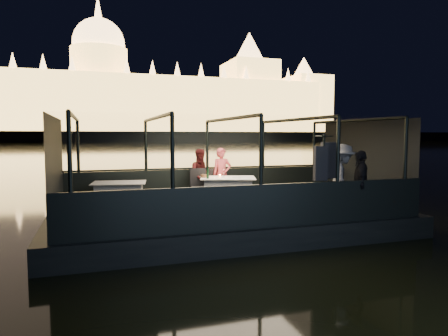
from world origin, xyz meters
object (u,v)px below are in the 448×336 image
object	(u,v)px
passenger_dark	(360,181)
passenger_stripe	(342,180)
dining_table_central	(228,191)
person_woman_coral	(222,175)
coat_stand	(323,180)
chair_port_left	(200,188)
chair_port_right	(217,186)
person_man_maroon	(201,175)
dining_table_aft	(119,195)
wine_bottle	(208,173)

from	to	relation	value
passenger_dark	passenger_stripe	bearing A→B (deg)	-107.93
dining_table_central	passenger_stripe	size ratio (longest dim) A/B	0.85
person_woman_coral	passenger_stripe	world-z (taller)	passenger_stripe
coat_stand	passenger_stripe	bearing A→B (deg)	27.07
chair_port_left	chair_port_right	size ratio (longest dim) A/B	1.04
person_woman_coral	person_man_maroon	world-z (taller)	person_woman_coral
dining_table_aft	coat_stand	size ratio (longest dim) A/B	0.69
passenger_stripe	wine_bottle	size ratio (longest dim) A/B	5.52
person_man_maroon	passenger_stripe	world-z (taller)	passenger_stripe
dining_table_central	person_woman_coral	size ratio (longest dim) A/B	0.95
coat_stand	passenger_dark	world-z (taller)	coat_stand
dining_table_central	person_woman_coral	distance (m)	0.86
dining_table_central	chair_port_left	world-z (taller)	chair_port_left
passenger_stripe	wine_bottle	bearing A→B (deg)	77.99
passenger_stripe	chair_port_right	bearing A→B (deg)	63.16
dining_table_aft	passenger_dark	xyz separation A→B (m)	(5.23, -2.74, 0.47)
person_man_maroon	passenger_dark	distance (m)	4.42
chair_port_right	person_man_maroon	bearing A→B (deg)	125.67
dining_table_central	chair_port_right	distance (m)	0.66
chair_port_left	passenger_stripe	world-z (taller)	passenger_stripe
person_man_maroon	passenger_dark	xyz separation A→B (m)	(2.89, -3.34, 0.10)
dining_table_central	coat_stand	size ratio (longest dim) A/B	0.75
person_man_maroon	person_woman_coral	bearing A→B (deg)	-12.44
passenger_dark	wine_bottle	world-z (taller)	passenger_dark
coat_stand	person_woman_coral	size ratio (longest dim) A/B	1.26
coat_stand	person_man_maroon	size ratio (longest dim) A/B	1.28
chair_port_right	person_man_maroon	size ratio (longest dim) A/B	0.61
passenger_stripe	passenger_dark	size ratio (longest dim) A/B	1.09
chair_port_left	person_woman_coral	world-z (taller)	person_woman_coral
chair_port_left	person_woman_coral	xyz separation A→B (m)	(0.73, 0.25, 0.30)
dining_table_aft	coat_stand	world-z (taller)	coat_stand
person_woman_coral	person_man_maroon	distance (m)	0.59
person_woman_coral	wine_bottle	bearing A→B (deg)	-126.25
chair_port_left	dining_table_central	bearing A→B (deg)	-36.08
dining_table_central	chair_port_right	xyz separation A→B (m)	(-0.11, 0.65, 0.06)
chair_port_left	coat_stand	size ratio (longest dim) A/B	0.50
coat_stand	passenger_dark	bearing A→B (deg)	3.06
chair_port_left	person_man_maroon	xyz separation A→B (m)	(0.16, 0.39, 0.30)
chair_port_right	wine_bottle	distance (m)	1.02
dining_table_aft	passenger_stripe	bearing A→B (deg)	-25.95
chair_port_right	passenger_stripe	size ratio (longest dim) A/B	0.54
dining_table_aft	wine_bottle	size ratio (longest dim) A/B	4.31
dining_table_aft	person_woman_coral	size ratio (longest dim) A/B	0.87
person_man_maroon	passenger_stripe	bearing A→B (deg)	-47.95
person_man_maroon	chair_port_right	bearing A→B (deg)	-33.45
chair_port_left	wine_bottle	world-z (taller)	wine_bottle
coat_stand	wine_bottle	world-z (taller)	coat_stand
person_man_maroon	passenger_stripe	xyz separation A→B (m)	(2.62, -3.01, 0.10)
coat_stand	wine_bottle	xyz separation A→B (m)	(-1.98, 2.36, 0.02)
dining_table_central	person_man_maroon	xyz separation A→B (m)	(-0.50, 0.92, 0.36)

